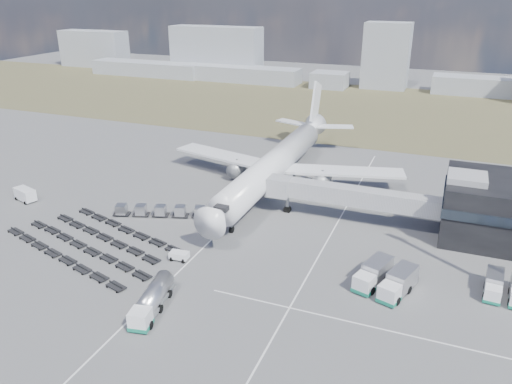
% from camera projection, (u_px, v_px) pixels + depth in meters
% --- Properties ---
extents(ground, '(420.00, 420.00, 0.00)m').
position_uv_depth(ground, '(208.00, 257.00, 77.65)').
color(ground, '#565659').
rests_on(ground, ground).
extents(grass_strip, '(420.00, 90.00, 0.01)m').
position_uv_depth(grass_strip, '(352.00, 108.00, 172.11)').
color(grass_strip, brown).
rests_on(grass_strip, ground).
extents(lane_markings, '(47.12, 110.00, 0.01)m').
position_uv_depth(lane_markings, '(273.00, 259.00, 76.88)').
color(lane_markings, silver).
rests_on(lane_markings, ground).
extents(jet_bridge, '(30.30, 3.80, 7.05)m').
position_uv_depth(jet_bridge, '(340.00, 194.00, 87.82)').
color(jet_bridge, '#939399').
rests_on(jet_bridge, ground).
extents(airliner, '(51.59, 64.53, 17.62)m').
position_uv_depth(airliner, '(277.00, 162.00, 103.43)').
color(airliner, white).
rests_on(airliner, ground).
extents(skyline, '(322.15, 27.12, 25.92)m').
position_uv_depth(skyline, '(388.00, 67.00, 200.57)').
color(skyline, '#9398A1').
rests_on(skyline, ground).
extents(fuel_tanker, '(4.34, 10.30, 3.23)m').
position_uv_depth(fuel_tanker, '(152.00, 300.00, 64.15)').
color(fuel_tanker, white).
rests_on(fuel_tanker, ground).
extents(pushback_tug, '(2.99, 1.83, 1.34)m').
position_uv_depth(pushback_tug, '(179.00, 256.00, 76.55)').
color(pushback_tug, white).
rests_on(pushback_tug, ground).
extents(utility_van, '(5.25, 3.47, 2.53)m').
position_uv_depth(utility_van, '(25.00, 195.00, 97.45)').
color(utility_van, white).
rests_on(utility_van, ground).
extents(catering_truck, '(3.47, 5.80, 2.49)m').
position_uv_depth(catering_truck, '(301.00, 187.00, 101.30)').
color(catering_truck, white).
rests_on(catering_truck, ground).
extents(service_trucks_near, '(8.40, 9.21, 3.07)m').
position_uv_depth(service_trucks_near, '(385.00, 279.00, 68.78)').
color(service_trucks_near, white).
rests_on(service_trucks_near, ground).
extents(uld_row, '(20.61, 8.33, 1.92)m').
position_uv_depth(uld_row, '(170.00, 211.00, 90.70)').
color(uld_row, black).
rests_on(uld_row, ground).
extents(baggage_dollies, '(31.99, 21.47, 0.70)m').
position_uv_depth(baggage_dollies, '(93.00, 242.00, 81.45)').
color(baggage_dollies, black).
rests_on(baggage_dollies, ground).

